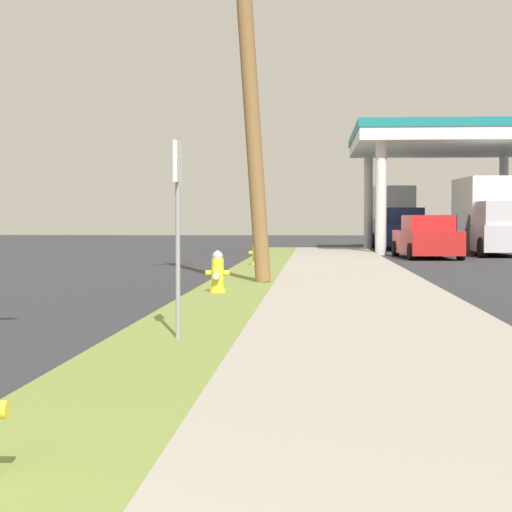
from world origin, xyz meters
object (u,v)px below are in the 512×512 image
at_px(car_teal_by_near_pump, 438,235).
at_px(street_sign_post, 178,198).
at_px(car_red_by_far_pump, 427,239).
at_px(fire_hydrant_third, 256,253).
at_px(truck_white_at_far_bay, 390,218).
at_px(truck_silver_at_forecourt, 489,218).
at_px(utility_pole_midground, 246,33).
at_px(truck_navy_on_apron, 399,230).
at_px(fire_hydrant_second, 218,274).

bearing_deg(car_teal_by_near_pump, street_sign_post, -102.84).
bearing_deg(car_red_by_far_pump, fire_hydrant_third, -127.29).
bearing_deg(truck_white_at_far_bay, truck_silver_at_forecourt, -74.10).
xyz_separation_m(utility_pole_midground, street_sign_post, (-0.08, -8.56, -3.53)).
relative_size(car_teal_by_near_pump, car_red_by_far_pump, 0.99).
height_order(street_sign_post, truck_silver_at_forecourt, truck_silver_at_forecourt).
distance_m(car_teal_by_near_pump, truck_navy_on_apron, 3.24).
bearing_deg(utility_pole_midground, street_sign_post, -90.56).
distance_m(truck_silver_at_forecourt, truck_white_at_far_bay, 11.17).
bearing_deg(truck_white_at_far_bay, fire_hydrant_third, -104.44).
xyz_separation_m(fire_hydrant_second, street_sign_post, (0.23, -6.04, 1.19)).
bearing_deg(fire_hydrant_third, car_teal_by_near_pump, 64.02).
bearing_deg(car_teal_by_near_pump, utility_pole_midground, -107.42).
height_order(fire_hydrant_third, car_red_by_far_pump, car_red_by_far_pump).
height_order(utility_pole_midground, truck_white_at_far_bay, utility_pole_midground).
distance_m(utility_pole_midground, truck_silver_at_forecourt, 20.25).
bearing_deg(truck_navy_on_apron, fire_hydrant_third, -107.98).
relative_size(fire_hydrant_second, truck_silver_at_forecourt, 0.11).
bearing_deg(truck_white_at_far_bay, car_teal_by_near_pump, -77.93).
bearing_deg(car_red_by_far_pump, truck_navy_on_apron, 90.49).
height_order(car_red_by_far_pump, truck_white_at_far_bay, truck_white_at_far_bay).
height_order(utility_pole_midground, truck_navy_on_apron, utility_pole_midground).
bearing_deg(truck_navy_on_apron, car_teal_by_near_pump, -63.83).
bearing_deg(fire_hydrant_third, street_sign_post, -89.30).
relative_size(fire_hydrant_third, truck_white_at_far_bay, 0.12).
bearing_deg(utility_pole_midground, fire_hydrant_second, -97.18).
height_order(fire_hydrant_second, street_sign_post, street_sign_post).
distance_m(truck_silver_at_forecourt, truck_navy_on_apron, 7.22).
distance_m(fire_hydrant_second, truck_white_at_far_bay, 31.85).
height_order(truck_navy_on_apron, truck_white_at_far_bay, truck_white_at_far_bay).
bearing_deg(car_red_by_far_pump, truck_silver_at_forecourt, 49.25).
xyz_separation_m(street_sign_post, truck_silver_at_forecourt, (8.44, 26.63, -0.15)).
relative_size(fire_hydrant_second, fire_hydrant_third, 1.00).
distance_m(car_teal_by_near_pump, truck_white_at_far_bay, 7.30).
relative_size(street_sign_post, car_teal_by_near_pump, 0.46).
bearing_deg(street_sign_post, truck_silver_at_forecourt, 72.41).
xyz_separation_m(fire_hydrant_second, truck_silver_at_forecourt, (8.68, 20.59, 1.04)).
height_order(truck_silver_at_forecourt, truck_navy_on_apron, truck_silver_at_forecourt).
distance_m(fire_hydrant_third, truck_navy_on_apron, 18.36).
bearing_deg(truck_navy_on_apron, truck_silver_at_forecourt, -65.61).
distance_m(utility_pole_midground, truck_white_at_far_bay, 29.53).
height_order(fire_hydrant_third, truck_white_at_far_bay, truck_white_at_far_bay).
bearing_deg(truck_navy_on_apron, car_red_by_far_pump, -89.51).
relative_size(utility_pole_midground, car_red_by_far_pump, 2.15).
bearing_deg(truck_silver_at_forecourt, car_teal_by_near_pump, 112.93).
bearing_deg(fire_hydrant_second, truck_navy_on_apron, 78.13).
relative_size(fire_hydrant_third, street_sign_post, 0.35).
relative_size(car_teal_by_near_pump, truck_navy_on_apron, 0.84).
xyz_separation_m(utility_pole_midground, truck_silver_at_forecourt, (8.36, 18.07, -3.68)).
bearing_deg(street_sign_post, truck_white_at_far_bay, 81.80).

